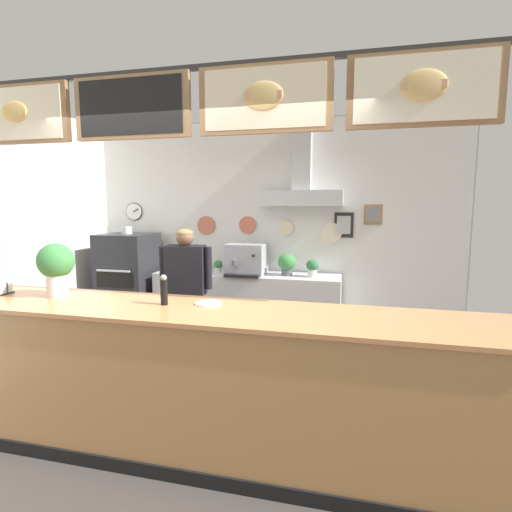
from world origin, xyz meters
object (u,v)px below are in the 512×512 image
(potted_sage, at_px, (313,267))
(pepper_grinder, at_px, (164,290))
(shop_worker, at_px, (186,296))
(potted_thyme, at_px, (287,263))
(condiment_plate, at_px, (209,303))
(pizza_oven, at_px, (129,283))
(espresso_machine, at_px, (247,259))
(potted_rosemary, at_px, (182,263))
(basil_vase, at_px, (56,267))
(napkin_holder, at_px, (1,289))
(potted_basil, at_px, (218,266))

(potted_sage, distance_m, pepper_grinder, 2.56)
(shop_worker, height_order, potted_thyme, shop_worker)
(shop_worker, relative_size, potted_thyme, 5.53)
(shop_worker, bearing_deg, condiment_plate, 113.16)
(pizza_oven, relative_size, espresso_machine, 2.95)
(espresso_machine, xyz_separation_m, potted_sage, (0.87, -0.00, -0.07))
(condiment_plate, bearing_deg, pepper_grinder, -163.70)
(pizza_oven, distance_m, pepper_grinder, 2.93)
(potted_rosemary, distance_m, basil_vase, 2.39)
(espresso_machine, distance_m, napkin_holder, 2.81)
(shop_worker, height_order, basil_vase, shop_worker)
(shop_worker, xyz_separation_m, potted_sage, (1.25, 1.10, 0.19))
(potted_thyme, height_order, basil_vase, basil_vase)
(potted_rosemary, height_order, pepper_grinder, pepper_grinder)
(espresso_machine, bearing_deg, potted_thyme, 3.75)
(potted_basil, xyz_separation_m, condiment_plate, (0.75, -2.37, 0.11))
(potted_basil, distance_m, condiment_plate, 2.48)
(basil_vase, relative_size, napkin_holder, 2.87)
(potted_basil, distance_m, basil_vase, 2.49)
(potted_rosemary, xyz_separation_m, potted_thyme, (1.45, 0.04, 0.05))
(basil_vase, bearing_deg, potted_thyme, 58.71)
(potted_sage, bearing_deg, potted_thyme, 173.90)
(potted_rosemary, bearing_deg, condiment_plate, -61.67)
(basil_vase, height_order, condiment_plate, basil_vase)
(shop_worker, xyz_separation_m, napkin_holder, (-1.06, -1.30, 0.30))
(potted_basil, xyz_separation_m, potted_rosemary, (-0.50, -0.05, 0.02))
(napkin_holder, bearing_deg, shop_worker, 50.83)
(potted_basil, height_order, basil_vase, basil_vase)
(potted_basil, relative_size, potted_thyme, 0.58)
(espresso_machine, relative_size, potted_rosemary, 2.68)
(potted_rosemary, distance_m, condiment_plate, 2.63)
(napkin_holder, bearing_deg, potted_rosemary, 77.60)
(espresso_machine, relative_size, pepper_grinder, 2.27)
(potted_thyme, relative_size, condiment_plate, 1.42)
(espresso_machine, height_order, napkin_holder, espresso_machine)
(napkin_holder, bearing_deg, espresso_machine, 59.02)
(shop_worker, height_order, potted_basil, shop_worker)
(basil_vase, bearing_deg, potted_rosemary, 89.75)
(potted_basil, relative_size, basil_vase, 0.39)
(pepper_grinder, relative_size, condiment_plate, 1.13)
(espresso_machine, xyz_separation_m, napkin_holder, (-1.44, -2.40, 0.04))
(shop_worker, bearing_deg, pizza_oven, -44.87)
(potted_basil, bearing_deg, potted_rosemary, -174.31)
(potted_rosemary, relative_size, napkin_holder, 1.29)
(basil_vase, bearing_deg, condiment_plate, 2.21)
(potted_sage, xyz_separation_m, potted_rosemary, (-1.78, 0.00, -0.02))
(pizza_oven, height_order, napkin_holder, pizza_oven)
(potted_basil, bearing_deg, potted_sage, -2.25)
(potted_basil, height_order, pepper_grinder, pepper_grinder)
(espresso_machine, xyz_separation_m, potted_basil, (-0.41, 0.05, -0.11))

